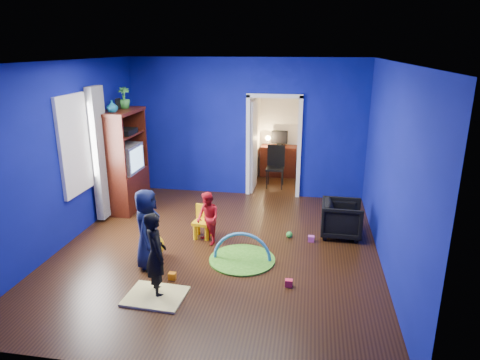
% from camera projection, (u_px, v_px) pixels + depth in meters
% --- Properties ---
extents(floor, '(5.00, 5.50, 0.01)m').
position_uv_depth(floor, '(219.00, 249.00, 6.85)').
color(floor, black).
rests_on(floor, ground).
extents(ceiling, '(5.00, 5.50, 0.01)m').
position_uv_depth(ceiling, '(216.00, 62.00, 5.98)').
color(ceiling, white).
rests_on(ceiling, wall_back).
extents(wall_back, '(5.00, 0.02, 2.90)m').
position_uv_depth(wall_back, '(246.00, 128.00, 9.00)').
color(wall_back, navy).
rests_on(wall_back, floor).
extents(wall_front, '(5.00, 0.02, 2.90)m').
position_uv_depth(wall_front, '(151.00, 240.00, 3.83)').
color(wall_front, navy).
rests_on(wall_front, floor).
extents(wall_left, '(0.02, 5.50, 2.90)m').
position_uv_depth(wall_left, '(64.00, 155.00, 6.81)').
color(wall_left, navy).
rests_on(wall_left, floor).
extents(wall_right, '(0.02, 5.50, 2.90)m').
position_uv_depth(wall_right, '(391.00, 169.00, 6.02)').
color(wall_right, navy).
rests_on(wall_right, floor).
extents(alcove, '(1.00, 1.75, 2.50)m').
position_uv_depth(alcove, '(277.00, 131.00, 9.79)').
color(alcove, silver).
rests_on(alcove, floor).
extents(armchair, '(0.69, 0.68, 0.62)m').
position_uv_depth(armchair, '(342.00, 219.00, 7.25)').
color(armchair, black).
rests_on(armchair, floor).
extents(child_black, '(0.45, 0.49, 1.13)m').
position_uv_depth(child_black, '(156.00, 254.00, 5.46)').
color(child_black, black).
rests_on(child_black, floor).
extents(child_navy, '(0.45, 0.63, 1.18)m').
position_uv_depth(child_navy, '(147.00, 228.00, 6.17)').
color(child_navy, '#0E1433').
rests_on(child_navy, floor).
extents(toddler_red, '(0.53, 0.54, 0.87)m').
position_uv_depth(toddler_red, '(208.00, 218.00, 6.93)').
color(toddler_red, red).
rests_on(toddler_red, floor).
extents(vase, '(0.25, 0.25, 0.21)m').
position_uv_depth(vase, '(112.00, 106.00, 7.72)').
color(vase, '#0B535C').
rests_on(vase, tv_armoire).
extents(potted_plant, '(0.30, 0.30, 0.41)m').
position_uv_depth(potted_plant, '(124.00, 98.00, 8.18)').
color(potted_plant, '#328530').
rests_on(potted_plant, tv_armoire).
extents(tv_armoire, '(0.58, 1.14, 1.96)m').
position_uv_depth(tv_armoire, '(124.00, 160.00, 8.32)').
color(tv_armoire, '#3B1609').
rests_on(tv_armoire, floor).
extents(crt_tv, '(0.46, 0.70, 0.54)m').
position_uv_depth(crt_tv, '(126.00, 158.00, 8.31)').
color(crt_tv, silver).
rests_on(crt_tv, tv_armoire).
extents(yellow_blanket, '(0.78, 0.64, 0.03)m').
position_uv_depth(yellow_blanket, '(156.00, 296.00, 5.53)').
color(yellow_blanket, '#F2E07A').
rests_on(yellow_blanket, floor).
extents(hopper_ball, '(0.37, 0.37, 0.37)m').
position_uv_depth(hopper_ball, '(152.00, 246.00, 6.54)').
color(hopper_ball, yellow).
rests_on(hopper_ball, floor).
extents(kid_chair, '(0.32, 0.32, 0.50)m').
position_uv_depth(kid_chair, '(202.00, 224.00, 7.20)').
color(kid_chair, yellow).
rests_on(kid_chair, floor).
extents(play_mat, '(1.00, 1.00, 0.03)m').
position_uv_depth(play_mat, '(242.00, 259.00, 6.48)').
color(play_mat, '#368F20').
rests_on(play_mat, floor).
extents(toy_arch, '(0.89, 0.07, 0.89)m').
position_uv_depth(toy_arch, '(242.00, 259.00, 6.48)').
color(toy_arch, '#3F8CD8').
rests_on(toy_arch, floor).
extents(window_left, '(0.03, 0.95, 1.55)m').
position_uv_depth(window_left, '(76.00, 144.00, 7.11)').
color(window_left, white).
rests_on(window_left, wall_left).
extents(curtain, '(0.14, 0.42, 2.40)m').
position_uv_depth(curtain, '(100.00, 154.00, 7.70)').
color(curtain, slate).
rests_on(curtain, floor).
extents(doorway, '(1.16, 0.10, 2.10)m').
position_uv_depth(doorway, '(273.00, 148.00, 9.03)').
color(doorway, white).
rests_on(doorway, floor).
extents(study_desk, '(0.88, 0.44, 0.75)m').
position_uv_depth(study_desk, '(278.00, 161.00, 10.65)').
color(study_desk, '#3D140A').
rests_on(study_desk, floor).
extents(desk_monitor, '(0.40, 0.05, 0.32)m').
position_uv_depth(desk_monitor, '(279.00, 137.00, 10.59)').
color(desk_monitor, black).
rests_on(desk_monitor, study_desk).
extents(desk_lamp, '(0.14, 0.14, 0.14)m').
position_uv_depth(desk_lamp, '(268.00, 138.00, 10.58)').
color(desk_lamp, '#FFD88C').
rests_on(desk_lamp, study_desk).
extents(folding_chair, '(0.40, 0.40, 0.92)m').
position_uv_depth(folding_chair, '(275.00, 168.00, 9.72)').
color(folding_chair, black).
rests_on(folding_chair, floor).
extents(book_shelf, '(0.88, 0.24, 0.04)m').
position_uv_depth(book_shelf, '(281.00, 93.00, 10.26)').
color(book_shelf, white).
rests_on(book_shelf, study_desk).
extents(toy_0, '(0.10, 0.08, 0.10)m').
position_uv_depth(toy_0, '(289.00, 283.00, 5.77)').
color(toy_0, '#F52844').
rests_on(toy_0, floor).
extents(toy_1, '(0.11, 0.11, 0.11)m').
position_uv_depth(toy_1, '(357.00, 231.00, 7.40)').
color(toy_1, blue).
rests_on(toy_1, floor).
extents(toy_2, '(0.10, 0.08, 0.10)m').
position_uv_depth(toy_2, '(172.00, 276.00, 5.95)').
color(toy_2, orange).
rests_on(toy_2, floor).
extents(toy_3, '(0.11, 0.11, 0.11)m').
position_uv_depth(toy_3, '(289.00, 234.00, 7.24)').
color(toy_3, green).
rests_on(toy_3, floor).
extents(toy_4, '(0.10, 0.08, 0.10)m').
position_uv_depth(toy_4, '(311.00, 239.00, 7.09)').
color(toy_4, '#D650AA').
rests_on(toy_4, floor).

